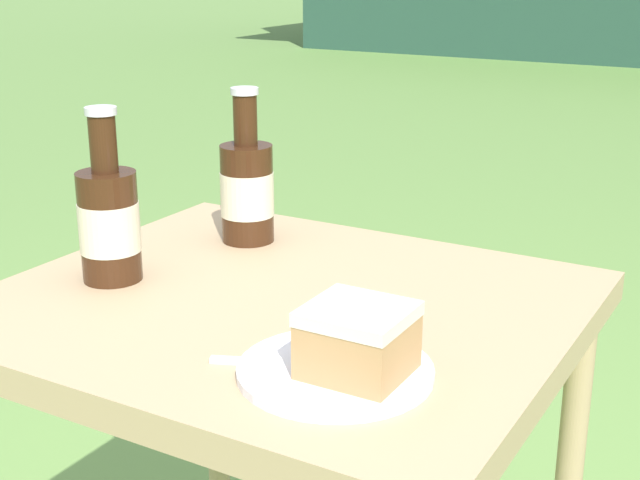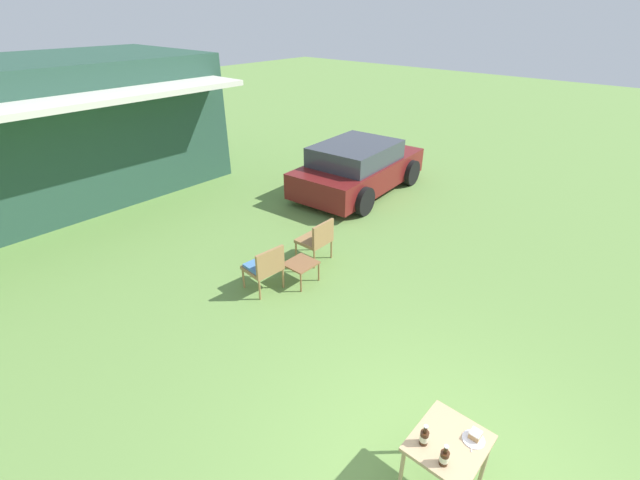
{
  "view_description": "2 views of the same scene",
  "coord_description": "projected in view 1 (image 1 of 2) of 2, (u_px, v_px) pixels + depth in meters",
  "views": [
    {
      "loc": [
        0.58,
        -0.9,
        1.17
      ],
      "look_at": [
        0.0,
        0.1,
        0.8
      ],
      "focal_mm": 50.0,
      "sensor_mm": 36.0,
      "label": 1
    },
    {
      "loc": [
        -2.74,
        -0.8,
        4.31
      ],
      "look_at": [
        1.93,
        3.31,
        0.9
      ],
      "focal_mm": 24.0,
      "sensor_mm": 36.0,
      "label": 2
    }
  ],
  "objects": [
    {
      "name": "fork",
      "position": [
        299.0,
        364.0,
        0.96
      ],
      "size": [
        0.18,
        0.09,
        0.01
      ],
      "color": "silver",
      "rests_on": "patio_table"
    },
    {
      "name": "cola_bottle_far",
      "position": [
        109.0,
        220.0,
        1.19
      ],
      "size": [
        0.08,
        0.08,
        0.24
      ],
      "color": "#381E0F",
      "rests_on": "patio_table"
    },
    {
      "name": "cola_bottle_near",
      "position": [
        247.0,
        188.0,
        1.35
      ],
      "size": [
        0.08,
        0.08,
        0.24
      ],
      "color": "#381E0F",
      "rests_on": "patio_table"
    },
    {
      "name": "cake_on_plate",
      "position": [
        349.0,
        352.0,
        0.92
      ],
      "size": [
        0.21,
        0.21,
        0.08
      ],
      "color": "white",
      "rests_on": "patio_table"
    },
    {
      "name": "patio_table",
      "position": [
        282.0,
        363.0,
        1.18
      ],
      "size": [
        0.73,
        0.64,
        0.75
      ],
      "color": "tan",
      "rests_on": "ground_plane"
    }
  ]
}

